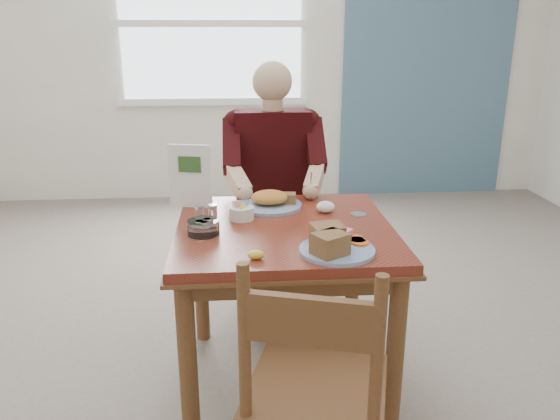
{
  "coord_description": "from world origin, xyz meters",
  "views": [
    {
      "loc": [
        -0.19,
        -2.15,
        1.52
      ],
      "look_at": [
        -0.02,
        0.0,
        0.82
      ],
      "focal_mm": 35.0,
      "sensor_mm": 36.0,
      "label": 1
    }
  ],
  "objects": [
    {
      "name": "floor",
      "position": [
        0.0,
        0.0,
        0.0
      ],
      "size": [
        6.0,
        6.0,
        0.0
      ],
      "primitive_type": "plane",
      "color": "#685D54",
      "rests_on": "ground"
    },
    {
      "name": "wall_back",
      "position": [
        0.0,
        3.0,
        1.4
      ],
      "size": [
        5.5,
        0.0,
        5.5
      ],
      "primitive_type": "plane",
      "rotation": [
        1.57,
        0.0,
        0.0
      ],
      "color": "white",
      "rests_on": "ground"
    },
    {
      "name": "accent_panel",
      "position": [
        1.6,
        2.98,
        1.4
      ],
      "size": [
        1.6,
        0.02,
        2.8
      ],
      "primitive_type": "cube",
      "color": "#456880",
      "rests_on": "ground"
    },
    {
      "name": "lemon_wedge",
      "position": [
        -0.13,
        -0.34,
        0.77
      ],
      "size": [
        0.06,
        0.05,
        0.03
      ],
      "primitive_type": "ellipsoid",
      "rotation": [
        0.0,
        0.0,
        -0.11
      ],
      "color": "yellow",
      "rests_on": "table"
    },
    {
      "name": "napkin",
      "position": [
        0.2,
        0.16,
        0.78
      ],
      "size": [
        0.1,
        0.08,
        0.05
      ],
      "primitive_type": "ellipsoid",
      "rotation": [
        0.0,
        0.0,
        -0.22
      ],
      "color": "white",
      "rests_on": "table"
    },
    {
      "name": "metal_dish",
      "position": [
        0.34,
        0.11,
        0.75
      ],
      "size": [
        0.07,
        0.07,
        0.01
      ],
      "primitive_type": "cylinder",
      "rotation": [
        0.0,
        0.0,
        -0.05
      ],
      "color": "silver",
      "rests_on": "table"
    },
    {
      "name": "window",
      "position": [
        -0.4,
        2.97,
        1.6
      ],
      "size": [
        1.72,
        0.04,
        1.42
      ],
      "color": "white",
      "rests_on": "wall_back"
    },
    {
      "name": "table",
      "position": [
        0.0,
        0.0,
        0.64
      ],
      "size": [
        0.92,
        0.92,
        0.75
      ],
      "color": "maroon",
      "rests_on": "ground"
    },
    {
      "name": "chair_far",
      "position": [
        0.0,
        0.8,
        0.48
      ],
      "size": [
        0.42,
        0.42,
        0.95
      ],
      "color": "brown",
      "rests_on": "ground"
    },
    {
      "name": "chair_near",
      "position": [
        0.03,
        -0.76,
        0.48
      ],
      "size": [
        0.52,
        0.52,
        0.95
      ],
      "color": "brown",
      "rests_on": "ground"
    },
    {
      "name": "diner",
      "position": [
        0.0,
        0.71,
        0.81
      ],
      "size": [
        0.53,
        0.56,
        1.39
      ],
      "color": "tan",
      "rests_on": "chair_far"
    },
    {
      "name": "near_plate",
      "position": [
        0.15,
        -0.3,
        0.78
      ],
      "size": [
        0.37,
        0.37,
        0.09
      ],
      "color": "white",
      "rests_on": "table"
    },
    {
      "name": "far_plate",
      "position": [
        -0.04,
        0.26,
        0.78
      ],
      "size": [
        0.32,
        0.32,
        0.08
      ],
      "color": "white",
      "rests_on": "table"
    },
    {
      "name": "caddy",
      "position": [
        -0.18,
        0.1,
        0.78
      ],
      "size": [
        0.13,
        0.13,
        0.08
      ],
      "color": "white",
      "rests_on": "table"
    },
    {
      "name": "shakers",
      "position": [
        -0.33,
        0.03,
        0.8
      ],
      "size": [
        0.09,
        0.04,
        0.09
      ],
      "color": "white",
      "rests_on": "table"
    },
    {
      "name": "creamer",
      "position": [
        -0.33,
        -0.08,
        0.78
      ],
      "size": [
        0.16,
        0.16,
        0.06
      ],
      "color": "white",
      "rests_on": "table"
    },
    {
      "name": "menu",
      "position": [
        -0.41,
        0.29,
        0.9
      ],
      "size": [
        0.2,
        0.06,
        0.29
      ],
      "color": "white",
      "rests_on": "table"
    }
  ]
}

